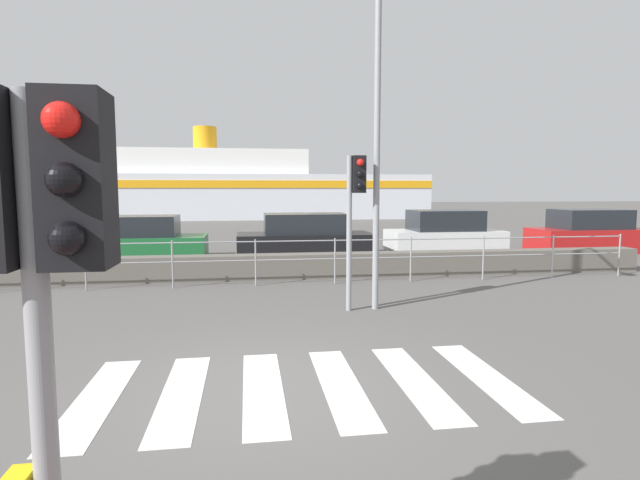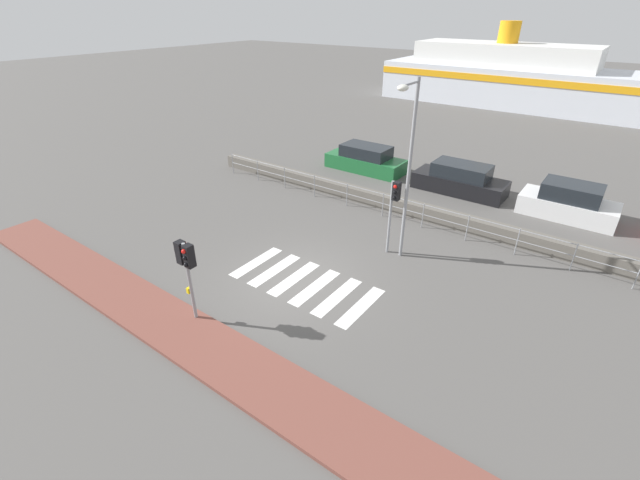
% 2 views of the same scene
% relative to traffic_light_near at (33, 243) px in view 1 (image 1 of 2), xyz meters
% --- Properties ---
extents(ground_plane, '(160.00, 160.00, 0.00)m').
position_rel_traffic_light_near_xyz_m(ground_plane, '(1.00, 3.46, -2.07)').
color(ground_plane, '#565451').
extents(crosswalk, '(4.95, 2.40, 0.01)m').
position_rel_traffic_light_near_xyz_m(crosswalk, '(1.42, 3.46, -2.06)').
color(crosswalk, silver).
rests_on(crosswalk, ground_plane).
extents(seawall, '(21.08, 0.55, 0.63)m').
position_rel_traffic_light_near_xyz_m(seawall, '(1.00, 10.53, -1.75)').
color(seawall, '#605B54').
rests_on(seawall, ground_plane).
extents(harbor_fence, '(19.01, 0.04, 1.11)m').
position_rel_traffic_light_near_xyz_m(harbor_fence, '(1.00, 9.66, -1.33)').
color(harbor_fence, gray).
rests_on(harbor_fence, ground_plane).
extents(traffic_light_near, '(0.58, 0.41, 2.65)m').
position_rel_traffic_light_near_xyz_m(traffic_light_near, '(0.00, 0.00, 0.00)').
color(traffic_light_near, gray).
rests_on(traffic_light_near, ground_plane).
extents(traffic_light_far, '(0.34, 0.32, 2.89)m').
position_rel_traffic_light_near_xyz_m(traffic_light_far, '(2.79, 6.97, 0.05)').
color(traffic_light_far, gray).
rests_on(traffic_light_far, ground_plane).
extents(streetlamp, '(0.32, 1.32, 6.40)m').
position_rel_traffic_light_near_xyz_m(streetlamp, '(3.22, 6.81, 1.89)').
color(streetlamp, gray).
rests_on(streetlamp, ground_plane).
extents(ferry_boat, '(27.72, 6.63, 7.07)m').
position_rel_traffic_light_near_xyz_m(ferry_boat, '(0.32, 37.99, 0.18)').
color(ferry_boat, silver).
rests_on(ferry_boat, ground_plane).
extents(parked_car_green, '(4.48, 1.75, 1.43)m').
position_rel_traffic_light_near_xyz_m(parked_car_green, '(-2.75, 14.45, -1.46)').
color(parked_car_green, '#1E6633').
rests_on(parked_car_green, ground_plane).
extents(parked_car_black, '(4.50, 1.75, 1.47)m').
position_rel_traffic_light_near_xyz_m(parked_car_black, '(2.73, 14.45, -1.44)').
color(parked_car_black, black).
rests_on(parked_car_black, ground_plane).
extents(parked_car_white, '(3.92, 1.78, 1.55)m').
position_rel_traffic_light_near_xyz_m(parked_car_white, '(7.63, 14.45, -1.41)').
color(parked_car_white, silver).
rests_on(parked_car_white, ground_plane).
extents(parked_car_red, '(4.14, 1.76, 1.55)m').
position_rel_traffic_light_near_xyz_m(parked_car_red, '(13.16, 14.45, -1.41)').
color(parked_car_red, '#B21919').
rests_on(parked_car_red, ground_plane).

